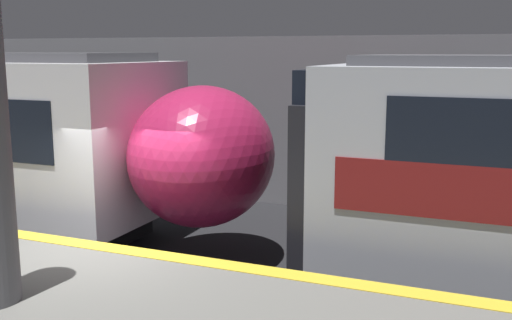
# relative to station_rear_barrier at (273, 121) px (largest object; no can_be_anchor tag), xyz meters

# --- Properties ---
(ground_plane) EXTENTS (120.00, 120.00, 0.00)m
(ground_plane) POSITION_rel_station_rear_barrier_xyz_m (0.00, -6.88, -2.01)
(ground_plane) COLOR black
(station_rear_barrier) EXTENTS (50.00, 0.15, 4.03)m
(station_rear_barrier) POSITION_rel_station_rear_barrier_xyz_m (0.00, 0.00, 0.00)
(station_rear_barrier) COLOR gray
(station_rear_barrier) RESTS_ON ground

